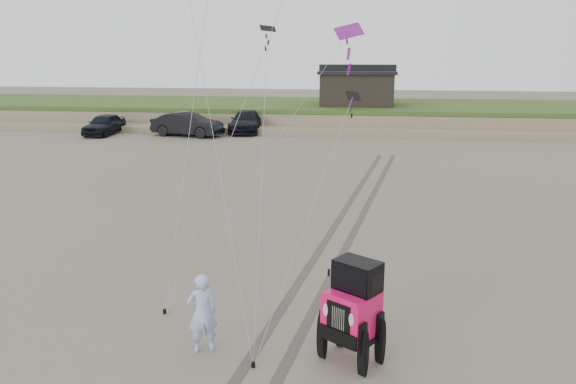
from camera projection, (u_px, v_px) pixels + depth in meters
name	position (u px, v px, depth m)	size (l,w,h in m)	color
ground	(247.00, 331.00, 13.07)	(160.00, 160.00, 0.00)	#6B6054
dune_ridge	(333.00, 114.00, 48.88)	(160.00, 14.25, 1.73)	#7A6B54
cabin	(357.00, 87.00, 47.55)	(6.40, 5.40, 3.35)	black
truck_a	(104.00, 124.00, 42.67)	(1.85, 4.60, 1.57)	black
truck_b	(187.00, 124.00, 41.95)	(1.87, 5.37, 1.77)	black
truck_c	(247.00, 121.00, 44.04)	(2.32, 5.72, 1.66)	black
jeep	(351.00, 323.00, 11.60)	(2.03, 4.71, 1.76)	#EC135E
man	(202.00, 313.00, 12.01)	(0.65, 0.42, 1.77)	#99B1EC
stake_main	(165.00, 311.00, 13.90)	(0.08, 0.08, 0.12)	black
stake_aux	(253.00, 365.00, 11.56)	(0.08, 0.08, 0.12)	black
tire_tracks	(344.00, 228.00, 20.50)	(5.22, 29.74, 0.01)	#4C443D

